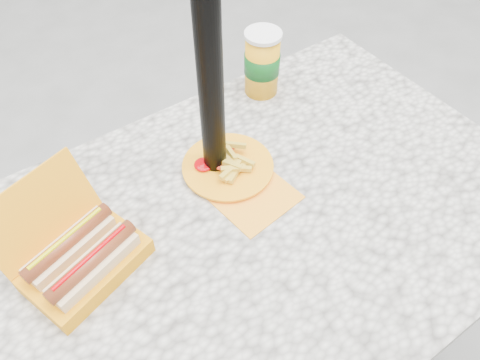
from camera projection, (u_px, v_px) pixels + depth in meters
ground at (251, 351)px, 1.53m from camera, size 60.00×60.00×0.00m
picnic_table at (256, 244)px, 1.04m from camera, size 1.20×0.80×0.75m
umbrella_pole at (207, 27)px, 0.78m from camera, size 0.05×0.05×2.20m
hotdog_box at (81, 257)px, 0.85m from camera, size 0.26×0.25×0.17m
fries_plate at (229, 168)px, 1.03m from camera, size 0.20×0.28×0.04m
soda_cup at (262, 63)px, 1.16m from camera, size 0.09×0.09×0.17m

